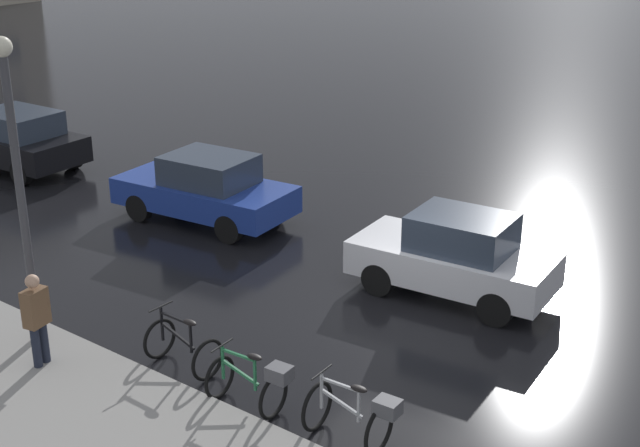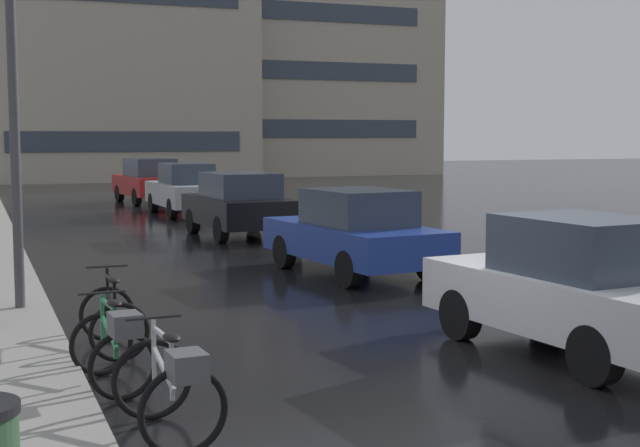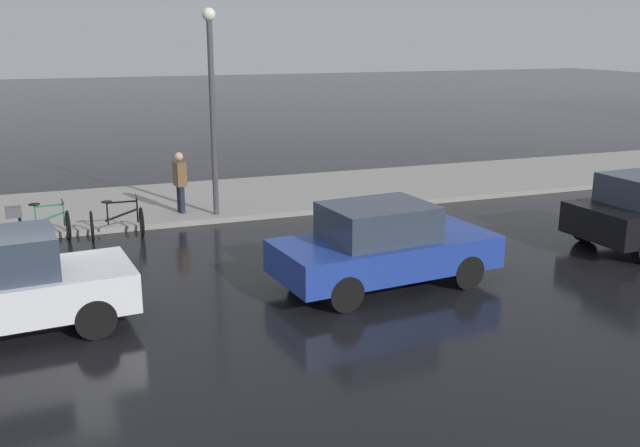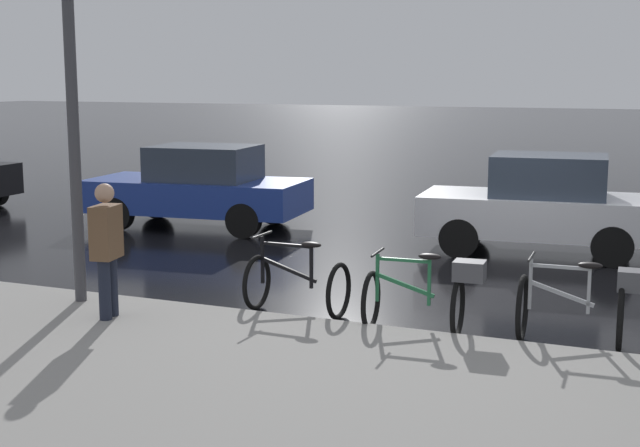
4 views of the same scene
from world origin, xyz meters
name	(u,v)px [view 2 (image 2 of 4)]	position (x,y,z in m)	size (l,w,h in m)	color
ground_plane	(414,362)	(0.00, 0.00, 0.00)	(140.00, 140.00, 0.00)	black
bicycle_nearest	(171,385)	(-3.11, -1.61, 0.49)	(0.80, 1.37, 0.97)	black
bicycle_second	(115,344)	(-3.32, 0.07, 0.48)	(0.76, 1.35, 0.94)	black
bicycle_third	(113,319)	(-3.09, 1.79, 0.39)	(0.72, 1.18, 0.97)	black
car_white	(574,287)	(1.93, -0.32, 0.80)	(2.03, 3.92, 1.63)	silver
car_blue	(355,232)	(1.96, 6.14, 0.78)	(2.25, 4.31, 1.58)	navy
car_black	(239,204)	(1.71, 12.92, 0.82)	(2.10, 3.91, 1.62)	black
car_silver	(185,189)	(1.84, 19.56, 0.82)	(1.84, 4.30, 1.67)	#B2B5BA
car_red	(149,181)	(1.70, 25.09, 0.85)	(2.26, 4.02, 1.69)	#AD1919
streetlamp	(13,95)	(-4.02, 4.31, 3.12)	(0.32, 0.32, 5.19)	#424247
building_facade_main	(111,74)	(3.34, 45.20, 6.19)	(15.34, 10.45, 12.39)	#B2A893
building_facade_side	(252,47)	(12.75, 47.60, 8.26)	(22.92, 10.26, 16.53)	#B2A893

